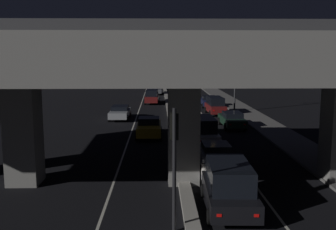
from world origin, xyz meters
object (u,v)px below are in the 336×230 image
(pedestrian_on_sidewalk, at_px, (327,156))
(car_silver_second_oncoming, at_px, (120,112))
(car_silver_second, at_px, (216,157))
(car_dark_green_fourth, at_px, (232,119))
(traffic_light_left_of_median, at_px, (174,148))
(car_taxi_yellow_lead_oncoming, at_px, (149,127))
(car_dark_red_third_oncoming, at_px, (152,96))
(motorcycle_red_filtering_mid, at_px, (184,139))
(car_dark_red_fifth, at_px, (215,105))
(street_lamp, at_px, (232,74))
(car_white_third, at_px, (203,129))
(motorcycle_blue_filtering_far, at_px, (184,124))
(car_black_lead, at_px, (229,186))
(car_dark_blue_sixth, at_px, (209,101))
(car_grey_fourth_oncoming, at_px, (156,90))
(motorcycle_white_filtering_near, at_px, (205,176))

(pedestrian_on_sidewalk, bearing_deg, car_silver_second_oncoming, 124.52)
(car_silver_second, distance_m, car_dark_green_fourth, 13.34)
(pedestrian_on_sidewalk, bearing_deg, car_silver_second, 172.05)
(traffic_light_left_of_median, height_order, car_taxi_yellow_lead_oncoming, traffic_light_left_of_median)
(car_dark_red_third_oncoming, height_order, motorcycle_red_filtering_mid, car_dark_red_third_oncoming)
(traffic_light_left_of_median, xyz_separation_m, car_dark_red_fifth, (5.59, 28.29, -2.08))
(street_lamp, bearing_deg, car_dark_green_fourth, -99.85)
(car_dark_red_fifth, bearing_deg, car_white_third, 165.62)
(car_dark_green_fourth, xyz_separation_m, car_silver_second_oncoming, (-10.33, 4.99, -0.06))
(car_dark_red_third_oncoming, relative_size, motorcycle_blue_filtering_far, 2.39)
(car_silver_second_oncoming, bearing_deg, traffic_light_left_of_median, 11.10)
(car_silver_second, xyz_separation_m, pedestrian_on_sidewalk, (5.87, -0.82, 0.23))
(car_dark_red_third_oncoming, bearing_deg, car_black_lead, 8.69)
(car_taxi_yellow_lead_oncoming, xyz_separation_m, car_silver_second_oncoming, (-3.11, 8.73, -0.06))
(traffic_light_left_of_median, distance_m, motorcycle_blue_filtering_far, 19.15)
(pedestrian_on_sidewalk, bearing_deg, car_black_lead, -142.08)
(car_black_lead, distance_m, car_dark_green_fourth, 18.86)
(car_silver_second, relative_size, car_dark_blue_sixth, 1.04)
(car_dark_red_fifth, xyz_separation_m, motorcycle_red_filtering_mid, (-4.35, -15.23, -0.41))
(car_dark_green_fourth, bearing_deg, pedestrian_on_sidewalk, -170.53)
(car_grey_fourth_oncoming, height_order, pedestrian_on_sidewalk, pedestrian_on_sidewalk)
(motorcycle_red_filtering_mid, bearing_deg, street_lamp, -22.65)
(motorcycle_white_filtering_near, distance_m, motorcycle_blue_filtering_far, 14.36)
(car_silver_second_oncoming, relative_size, motorcycle_red_filtering_mid, 2.48)
(car_white_third, bearing_deg, car_dark_green_fourth, -31.43)
(car_white_third, xyz_separation_m, motorcycle_red_filtering_mid, (-1.49, -1.60, -0.37))
(car_black_lead, relative_size, motorcycle_blue_filtering_far, 2.40)
(traffic_light_left_of_median, xyz_separation_m, car_silver_second, (2.61, 7.54, -2.32))
(car_dark_red_fifth, height_order, motorcycle_white_filtering_near, car_dark_red_fifth)
(traffic_light_left_of_median, relative_size, street_lamp, 0.63)
(traffic_light_left_of_median, bearing_deg, motorcycle_white_filtering_near, 70.13)
(traffic_light_left_of_median, height_order, car_dark_blue_sixth, traffic_light_left_of_median)
(traffic_light_left_of_median, distance_m, car_dark_red_fifth, 28.91)
(car_white_third, height_order, car_dark_red_fifth, car_dark_red_fifth)
(car_dark_red_third_oncoming, bearing_deg, car_dark_blue_sixth, 66.44)
(car_dark_green_fourth, distance_m, car_taxi_yellow_lead_oncoming, 8.14)
(street_lamp, distance_m, car_silver_second, 23.50)
(traffic_light_left_of_median, distance_m, street_lamp, 31.19)
(car_taxi_yellow_lead_oncoming, relative_size, motorcycle_blue_filtering_far, 2.26)
(car_dark_red_third_oncoming, xyz_separation_m, car_grey_fourth_oncoming, (0.42, 12.44, -0.24))
(street_lamp, xyz_separation_m, car_silver_second_oncoming, (-12.03, -4.78, -3.63))
(traffic_light_left_of_median, distance_m, car_white_third, 15.06)
(car_white_third, bearing_deg, car_dark_red_third_oncoming, 7.38)
(car_dark_blue_sixth, relative_size, motorcycle_white_filtering_near, 2.31)
(car_taxi_yellow_lead_oncoming, relative_size, motorcycle_white_filtering_near, 2.29)
(car_silver_second, distance_m, car_white_third, 7.13)
(car_dark_blue_sixth, bearing_deg, motorcycle_white_filtering_near, 173.45)
(car_dark_blue_sixth, bearing_deg, car_white_third, 172.65)
(car_taxi_yellow_lead_oncoming, bearing_deg, car_silver_second_oncoming, -160.57)
(car_dark_green_fourth, height_order, car_silver_second_oncoming, car_dark_green_fourth)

